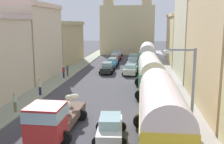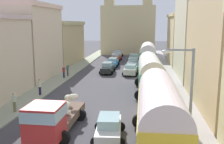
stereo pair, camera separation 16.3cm
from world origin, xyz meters
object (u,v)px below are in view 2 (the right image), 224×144
Objects in this scene: pedestrian_1 at (40,86)px; streetlamp_near at (187,91)px; car_3 at (117,54)px; car_7 at (134,58)px; car_4 at (109,127)px; car_2 at (116,58)px; car_1 at (113,62)px; car_5 at (131,70)px; pedestrian_0 at (68,70)px; parked_bus_0 at (159,112)px; pedestrian_3 at (14,102)px; car_0 at (108,68)px; parked_bus_1 at (150,73)px; cargo_truck_0 at (53,117)px; car_6 at (133,63)px; parked_bus_2 at (148,55)px; pedestrian_2 at (64,72)px.

streetlamp_near is at bearing -38.89° from pedestrian_1.
car_3 is 1.06× the size of car_7.
car_2 is at bearing 95.36° from car_4.
streetlamp_near reaches higher than pedestrian_1.
pedestrian_1 is (-5.01, -26.13, 0.31)m from car_2.
car_1 is 0.71× the size of streetlamp_near.
pedestrian_0 is at bearing -162.95° from car_5.
car_2 is at bearing 100.07° from parked_bus_0.
pedestrian_3 is at bearing -101.93° from car_1.
streetlamp_near reaches higher than parked_bus_0.
streetlamp_near is (4.54, -1.31, 2.88)m from car_4.
car_0 reaches higher than car_5.
car_7 is at bearing 90.48° from car_5.
parked_bus_1 is 5.19× the size of pedestrian_0.
cargo_truck_0 is at bearing -118.55° from parked_bus_1.
parked_bus_1 is at bearing -83.55° from car_7.
car_1 is 2.39× the size of pedestrian_3.
parked_bus_1 is 24.21m from car_2.
car_6 is 25.96m from pedestrian_3.
car_5 is 13.60m from car_7.
car_0 is 1.11× the size of car_5.
car_2 is at bearing 72.90° from pedestrian_0.
car_1 is (0.53, 28.71, -0.57)m from cargo_truck_0.
parked_bus_1 is 2.34× the size of car_4.
streetlamp_near is (8.21, -43.13, 2.87)m from car_3.
parked_bus_0 is 36.28m from car_7.
pedestrian_3 is 14.12m from streetlamp_near.
car_3 is 2.11× the size of pedestrian_0.
parked_bus_2 is 5.74m from car_5.
parked_bus_2 reaches higher than car_1.
parked_bus_2 is 4.62× the size of pedestrian_2.
pedestrian_2 reaches higher than car_1.
parked_bus_2 reaches higher than parked_bus_1.
parked_bus_1 is at bearing -32.68° from pedestrian_0.
parked_bus_2 reaches higher than pedestrian_3.
car_6 is at bearing 98.39° from parked_bus_1.
parked_bus_1 is at bearing 97.36° from streetlamp_near.
car_1 reaches higher than car_7.
streetlamp_near reaches higher than car_3.
pedestrian_3 is (-5.23, -24.73, 0.25)m from car_1.
parked_bus_2 is at bearing 34.41° from pedestrian_0.
parked_bus_0 is at bearing -60.17° from pedestrian_0.
cargo_truck_0 is 1.94× the size of car_7.
car_1 is at bearing 109.67° from parked_bus_1.
car_5 reaches higher than car_4.
car_3 is 0.97× the size of car_5.
car_1 is 1.06× the size of car_4.
car_2 is 6.65m from car_3.
parked_bus_0 is 2.31× the size of car_4.
car_4 is at bearing -84.64° from car_2.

